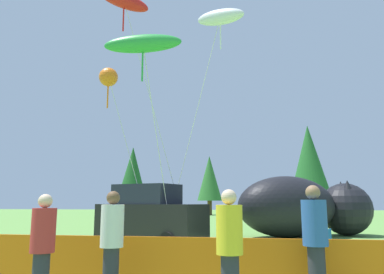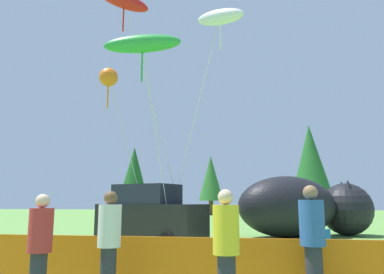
{
  "view_description": "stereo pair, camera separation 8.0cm",
  "coord_description": "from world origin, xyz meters",
  "px_view_note": "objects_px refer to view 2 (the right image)",
  "views": [
    {
      "loc": [
        1.02,
        -10.61,
        1.61
      ],
      "look_at": [
        -1.05,
        4.27,
        4.19
      ],
      "focal_mm": 35.0,
      "sensor_mm": 36.0,
      "label": 1
    },
    {
      "loc": [
        1.1,
        -10.6,
        1.61
      ],
      "look_at": [
        -1.05,
        4.27,
        4.19
      ],
      "focal_mm": 35.0,
      "sensor_mm": 36.0,
      "label": 2
    }
  ],
  "objects_px": {
    "spectator_in_blue_shirt": "(226,246)",
    "spectator_in_red_shirt": "(109,239)",
    "parked_car": "(150,215)",
    "kite_red_lizard": "(124,2)",
    "folding_chair": "(322,244)",
    "inflatable_cat": "(304,209)",
    "kite_orange_flower": "(109,78)",
    "kite_white_ghost": "(220,18)",
    "kite_green_fish": "(143,44)",
    "spectator_in_black_shirt": "(40,244)",
    "spectator_in_grey_shirt": "(313,238)"
  },
  "relations": [
    {
      "from": "spectator_in_blue_shirt",
      "to": "spectator_in_red_shirt",
      "type": "height_order",
      "value": "spectator_in_blue_shirt"
    },
    {
      "from": "parked_car",
      "to": "kite_red_lizard",
      "type": "xyz_separation_m",
      "value": [
        -1.03,
        -0.79,
        8.45
      ]
    },
    {
      "from": "folding_chair",
      "to": "spectator_in_blue_shirt",
      "type": "distance_m",
      "value": 4.94
    },
    {
      "from": "inflatable_cat",
      "to": "kite_orange_flower",
      "type": "relative_size",
      "value": 0.98
    },
    {
      "from": "kite_orange_flower",
      "to": "kite_white_ghost",
      "type": "distance_m",
      "value": 5.06
    },
    {
      "from": "spectator_in_blue_shirt",
      "to": "kite_orange_flower",
      "type": "xyz_separation_m",
      "value": [
        -5.15,
        8.36,
        5.59
      ]
    },
    {
      "from": "folding_chair",
      "to": "spectator_in_blue_shirt",
      "type": "relative_size",
      "value": 0.51
    },
    {
      "from": "inflatable_cat",
      "to": "kite_green_fish",
      "type": "relative_size",
      "value": 0.94
    },
    {
      "from": "parked_car",
      "to": "kite_green_fish",
      "type": "bearing_deg",
      "value": -61.19
    },
    {
      "from": "inflatable_cat",
      "to": "kite_red_lizard",
      "type": "bearing_deg",
      "value": -174.05
    },
    {
      "from": "spectator_in_red_shirt",
      "to": "kite_white_ghost",
      "type": "relative_size",
      "value": 0.19
    },
    {
      "from": "spectator_in_red_shirt",
      "to": "kite_white_ghost",
      "type": "bearing_deg",
      "value": 78.84
    },
    {
      "from": "kite_green_fish",
      "to": "kite_white_ghost",
      "type": "distance_m",
      "value": 3.75
    },
    {
      "from": "inflatable_cat",
      "to": "folding_chair",
      "type": "bearing_deg",
      "value": -121.26
    },
    {
      "from": "parked_car",
      "to": "spectator_in_red_shirt",
      "type": "relative_size",
      "value": 2.53
    },
    {
      "from": "folding_chair",
      "to": "kite_orange_flower",
      "type": "distance_m",
      "value": 10.25
    },
    {
      "from": "inflatable_cat",
      "to": "spectator_in_black_shirt",
      "type": "distance_m",
      "value": 13.61
    },
    {
      "from": "spectator_in_blue_shirt",
      "to": "kite_red_lizard",
      "type": "distance_m",
      "value": 12.37
    },
    {
      "from": "parked_car",
      "to": "kite_white_ghost",
      "type": "height_order",
      "value": "kite_white_ghost"
    },
    {
      "from": "spectator_in_red_shirt",
      "to": "kite_orange_flower",
      "type": "xyz_separation_m",
      "value": [
        -3.15,
        7.77,
        5.59
      ]
    },
    {
      "from": "kite_green_fish",
      "to": "kite_white_ghost",
      "type": "height_order",
      "value": "kite_white_ghost"
    },
    {
      "from": "spectator_in_red_shirt",
      "to": "spectator_in_black_shirt",
      "type": "height_order",
      "value": "spectator_in_red_shirt"
    },
    {
      "from": "folding_chair",
      "to": "spectator_in_red_shirt",
      "type": "relative_size",
      "value": 0.51
    },
    {
      "from": "folding_chair",
      "to": "inflatable_cat",
      "type": "xyz_separation_m",
      "value": [
        0.73,
        7.89,
        0.72
      ]
    },
    {
      "from": "kite_white_ghost",
      "to": "spectator_in_black_shirt",
      "type": "bearing_deg",
      "value": -106.63
    },
    {
      "from": "folding_chair",
      "to": "spectator_in_red_shirt",
      "type": "bearing_deg",
      "value": 70.49
    },
    {
      "from": "kite_red_lizard",
      "to": "spectator_in_black_shirt",
      "type": "bearing_deg",
      "value": -79.18
    },
    {
      "from": "spectator_in_blue_shirt",
      "to": "spectator_in_black_shirt",
      "type": "height_order",
      "value": "spectator_in_blue_shirt"
    },
    {
      "from": "parked_car",
      "to": "inflatable_cat",
      "type": "relative_size",
      "value": 0.66
    },
    {
      "from": "spectator_in_blue_shirt",
      "to": "kite_red_lizard",
      "type": "height_order",
      "value": "kite_red_lizard"
    },
    {
      "from": "folding_chair",
      "to": "spectator_in_blue_shirt",
      "type": "height_order",
      "value": "spectator_in_blue_shirt"
    },
    {
      "from": "inflatable_cat",
      "to": "kite_white_ghost",
      "type": "xyz_separation_m",
      "value": [
        -3.44,
        -4.41,
        7.36
      ]
    },
    {
      "from": "spectator_in_grey_shirt",
      "to": "spectator_in_red_shirt",
      "type": "relative_size",
      "value": 1.05
    },
    {
      "from": "kite_orange_flower",
      "to": "kite_red_lizard",
      "type": "distance_m",
      "value": 3.12
    },
    {
      "from": "spectator_in_black_shirt",
      "to": "kite_red_lizard",
      "type": "height_order",
      "value": "kite_red_lizard"
    },
    {
      "from": "kite_green_fish",
      "to": "kite_orange_flower",
      "type": "bearing_deg",
      "value": 129.64
    },
    {
      "from": "spectator_in_grey_shirt",
      "to": "spectator_in_red_shirt",
      "type": "height_order",
      "value": "spectator_in_grey_shirt"
    },
    {
      "from": "spectator_in_red_shirt",
      "to": "spectator_in_black_shirt",
      "type": "relative_size",
      "value": 1.03
    },
    {
      "from": "inflatable_cat",
      "to": "spectator_in_black_shirt",
      "type": "bearing_deg",
      "value": -141.22
    },
    {
      "from": "kite_green_fish",
      "to": "spectator_in_red_shirt",
      "type": "bearing_deg",
      "value": -78.99
    },
    {
      "from": "spectator_in_blue_shirt",
      "to": "kite_red_lizard",
      "type": "relative_size",
      "value": 0.18
    },
    {
      "from": "inflatable_cat",
      "to": "spectator_in_grey_shirt",
      "type": "relative_size",
      "value": 3.65
    },
    {
      "from": "inflatable_cat",
      "to": "spectator_in_red_shirt",
      "type": "relative_size",
      "value": 3.84
    },
    {
      "from": "folding_chair",
      "to": "kite_white_ghost",
      "type": "xyz_separation_m",
      "value": [
        -2.71,
        3.49,
        8.08
      ]
    },
    {
      "from": "kite_orange_flower",
      "to": "kite_red_lizard",
      "type": "relative_size",
      "value": 0.69
    },
    {
      "from": "kite_orange_flower",
      "to": "spectator_in_blue_shirt",
      "type": "bearing_deg",
      "value": -58.38
    },
    {
      "from": "folding_chair",
      "to": "inflatable_cat",
      "type": "distance_m",
      "value": 7.96
    },
    {
      "from": "inflatable_cat",
      "to": "kite_green_fish",
      "type": "height_order",
      "value": "kite_green_fish"
    },
    {
      "from": "kite_white_ghost",
      "to": "kite_red_lizard",
      "type": "relative_size",
      "value": 0.9
    },
    {
      "from": "folding_chair",
      "to": "spectator_in_grey_shirt",
      "type": "bearing_deg",
      "value": 105.16
    }
  ]
}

